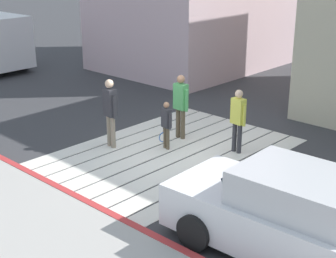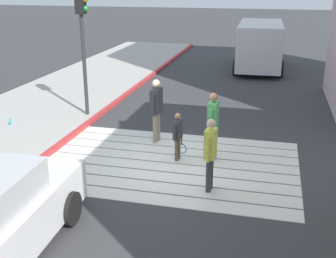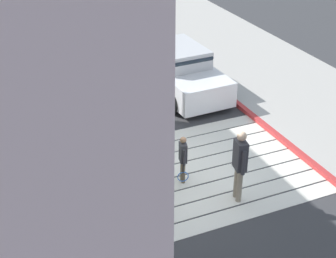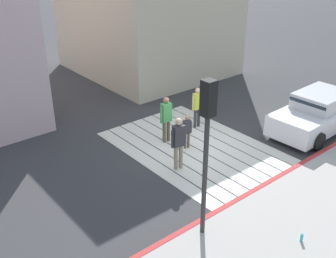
% 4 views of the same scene
% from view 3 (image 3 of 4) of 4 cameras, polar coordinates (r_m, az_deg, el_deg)
% --- Properties ---
extents(ground_plane, '(120.00, 120.00, 0.00)m').
position_cam_3_polar(ground_plane, '(13.11, 1.77, -5.13)').
color(ground_plane, '#38383A').
extents(crosswalk_stripes, '(6.40, 4.35, 0.01)m').
position_cam_3_polar(crosswalk_stripes, '(13.11, 1.77, -5.11)').
color(crosswalk_stripes, silver).
rests_on(crosswalk_stripes, ground).
extents(curb_painted, '(0.16, 40.00, 0.13)m').
position_cam_3_polar(curb_painted, '(14.57, 13.41, -1.87)').
color(curb_painted, '#BC3333').
rests_on(curb_painted, ground).
extents(car_parked_near_curb, '(2.10, 4.36, 1.57)m').
position_cam_3_polar(car_parked_near_curb, '(17.21, 1.23, 6.45)').
color(car_parked_near_curb, white).
rests_on(car_parked_near_curb, ground).
extents(pedestrian_adult_lead, '(0.25, 0.49, 1.66)m').
position_cam_3_polar(pedestrian_adult_lead, '(13.21, -5.19, -0.04)').
color(pedestrian_adult_lead, '#333338').
rests_on(pedestrian_adult_lead, ground).
extents(pedestrian_adult_trailing, '(0.30, 0.52, 1.83)m').
position_cam_3_polar(pedestrian_adult_trailing, '(11.80, 7.97, -3.53)').
color(pedestrian_adult_trailing, gray).
rests_on(pedestrian_adult_trailing, ground).
extents(pedestrian_adult_side, '(0.25, 0.52, 1.78)m').
position_cam_3_polar(pedestrian_adult_side, '(11.82, -1.49, -3.34)').
color(pedestrian_adult_side, brown).
rests_on(pedestrian_adult_side, ground).
extents(pedestrian_child_with_racket, '(0.32, 0.40, 1.28)m').
position_cam_3_polar(pedestrian_child_with_racket, '(12.48, 1.67, -3.16)').
color(pedestrian_child_with_racket, brown).
rests_on(pedestrian_child_with_racket, ground).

